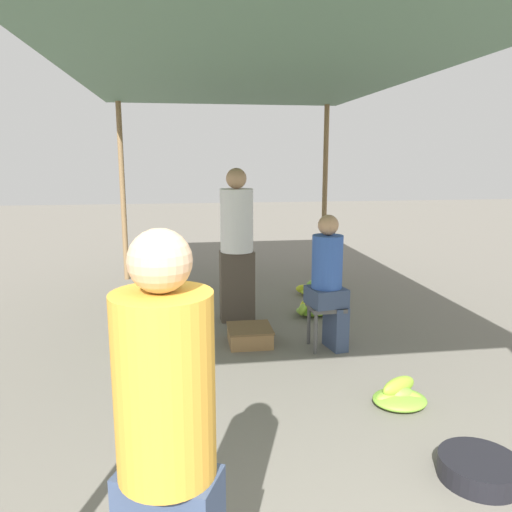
{
  "coord_description": "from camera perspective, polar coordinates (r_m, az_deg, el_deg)",
  "views": [
    {
      "loc": [
        -0.69,
        -1.17,
        1.88
      ],
      "look_at": [
        0.0,
        3.52,
        0.94
      ],
      "focal_mm": 35.0,
      "sensor_mm": 36.0,
      "label": 1
    }
  ],
  "objects": [
    {
      "name": "vendor_foreground",
      "position": [
        1.93,
        -10.13,
        -20.96
      ],
      "size": [
        0.46,
        0.46,
        1.66
      ],
      "color": "#384766",
      "rests_on": "ground"
    },
    {
      "name": "banana_pile_right_0",
      "position": [
        4.15,
        16.02,
        -15.12
      ],
      "size": [
        0.42,
        0.37,
        0.21
      ],
      "color": "#86BA34",
      "rests_on": "ground"
    },
    {
      "name": "banana_pile_right_2",
      "position": [
        6.99,
        6.63,
        -3.82
      ],
      "size": [
        0.5,
        0.43,
        0.21
      ],
      "color": "#CAD528",
      "rests_on": "ground"
    },
    {
      "name": "banana_pile_left_0",
      "position": [
        5.21,
        -12.7,
        -9.24
      ],
      "size": [
        0.47,
        0.49,
        0.26
      ],
      "color": "#7AB536",
      "rests_on": "ground"
    },
    {
      "name": "banana_pile_left_1",
      "position": [
        6.57,
        -9.19,
        -4.92
      ],
      "size": [
        0.45,
        0.42,
        0.23
      ],
      "color": "#C8D428",
      "rests_on": "ground"
    },
    {
      "name": "banana_pile_right_1",
      "position": [
        6.13,
        6.33,
        -6.02
      ],
      "size": [
        0.47,
        0.52,
        0.18
      ],
      "color": "#8CBC33",
      "rests_on": "ground"
    },
    {
      "name": "canopy_post_back_left",
      "position": [
        7.93,
        -14.98,
        6.96
      ],
      "size": [
        0.08,
        0.08,
        2.7
      ],
      "primitive_type": "cylinder",
      "color": "olive",
      "rests_on": "ground"
    },
    {
      "name": "stool",
      "position": [
        5.03,
        7.98,
        -6.56
      ],
      "size": [
        0.34,
        0.34,
        0.45
      ],
      "color": "#4C4C4C",
      "rests_on": "ground"
    },
    {
      "name": "vendor_seated",
      "position": [
        4.94,
        8.32,
        -2.7
      ],
      "size": [
        0.4,
        0.4,
        1.35
      ],
      "color": "#384766",
      "rests_on": "ground"
    },
    {
      "name": "canopy_tarp",
      "position": [
        4.79,
        0.05,
        21.25
      ],
      "size": [
        3.58,
        6.79,
        0.04
      ],
      "primitive_type": "cube",
      "color": "#567A60",
      "rests_on": "canopy_post_front_left"
    },
    {
      "name": "canopy_post_back_right",
      "position": [
        8.2,
        7.87,
        7.36
      ],
      "size": [
        0.08,
        0.08,
        2.7
      ],
      "primitive_type": "cylinder",
      "color": "olive",
      "rests_on": "ground"
    },
    {
      "name": "basin_black",
      "position": [
        3.48,
        24.15,
        -21.29
      ],
      "size": [
        0.48,
        0.48,
        0.13
      ],
      "color": "black",
      "rests_on": "ground"
    },
    {
      "name": "shopper_walking_mid",
      "position": [
        5.72,
        -2.21,
        1.48
      ],
      "size": [
        0.4,
        0.39,
        1.77
      ],
      "color": "#4C4238",
      "rests_on": "ground"
    },
    {
      "name": "crate_near",
      "position": [
        5.18,
        -0.72,
        -9.06
      ],
      "size": [
        0.44,
        0.44,
        0.18
      ],
      "color": "olive",
      "rests_on": "ground"
    }
  ]
}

